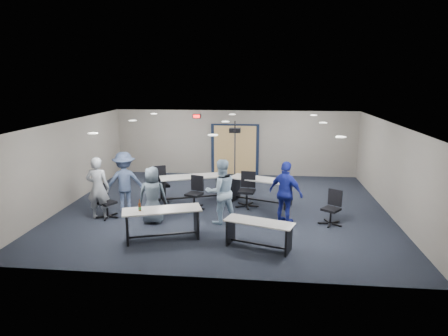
# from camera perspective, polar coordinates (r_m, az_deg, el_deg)

# --- Properties ---
(floor) EXTENTS (10.00, 10.00, 0.00)m
(floor) POSITION_cam_1_polar(r_m,az_deg,el_deg) (12.64, -0.03, -5.72)
(floor) COLOR black
(floor) RESTS_ON ground
(back_wall) EXTENTS (10.00, 0.04, 2.70)m
(back_wall) POSITION_cam_1_polar(r_m,az_deg,el_deg) (16.68, 1.59, 3.61)
(back_wall) COLOR gray
(back_wall) RESTS_ON floor
(front_wall) EXTENTS (10.00, 0.04, 2.70)m
(front_wall) POSITION_cam_1_polar(r_m,az_deg,el_deg) (7.99, -3.44, -6.74)
(front_wall) COLOR gray
(front_wall) RESTS_ON floor
(left_wall) EXTENTS (0.04, 9.00, 2.70)m
(left_wall) POSITION_cam_1_polar(r_m,az_deg,el_deg) (13.72, -21.27, 0.72)
(left_wall) COLOR gray
(left_wall) RESTS_ON floor
(right_wall) EXTENTS (0.04, 9.00, 2.70)m
(right_wall) POSITION_cam_1_polar(r_m,az_deg,el_deg) (12.78, 22.88, -0.27)
(right_wall) COLOR gray
(right_wall) RESTS_ON floor
(ceiling) EXTENTS (10.00, 9.00, 0.04)m
(ceiling) POSITION_cam_1_polar(r_m,az_deg,el_deg) (12.06, -0.03, 6.53)
(ceiling) COLOR white
(ceiling) RESTS_ON back_wall
(double_door) EXTENTS (2.00, 0.07, 2.20)m
(double_door) POSITION_cam_1_polar(r_m,az_deg,el_deg) (16.70, 1.58, 2.57)
(double_door) COLOR black
(double_door) RESTS_ON back_wall
(exit_sign) EXTENTS (0.32, 0.07, 0.18)m
(exit_sign) POSITION_cam_1_polar(r_m,az_deg,el_deg) (16.69, -3.93, 7.39)
(exit_sign) COLOR black
(exit_sign) RESTS_ON back_wall
(ceiling_projector) EXTENTS (0.35, 0.32, 0.37)m
(ceiling_projector) POSITION_cam_1_polar(r_m,az_deg,el_deg) (12.56, 1.58, 5.42)
(ceiling_projector) COLOR black
(ceiling_projector) RESTS_ON ceiling
(ceiling_can_lights) EXTENTS (6.24, 5.74, 0.02)m
(ceiling_can_lights) POSITION_cam_1_polar(r_m,az_deg,el_deg) (12.31, 0.09, 6.52)
(ceiling_can_lights) COLOR silver
(ceiling_can_lights) RESTS_ON ceiling
(table_front_left) EXTENTS (2.06, 1.25, 1.09)m
(table_front_left) POSITION_cam_1_polar(r_m,az_deg,el_deg) (10.25, -8.86, -7.13)
(table_front_left) COLOR #B8B5AD
(table_front_left) RESTS_ON floor
(table_front_right) EXTENTS (1.75, 1.05, 0.67)m
(table_front_right) POSITION_cam_1_polar(r_m,az_deg,el_deg) (9.69, 4.99, -8.79)
(table_front_right) COLOR #B8B5AD
(table_front_right) RESTS_ON floor
(table_back_left) EXTENTS (2.18, 1.37, 0.84)m
(table_back_left) POSITION_cam_1_polar(r_m,az_deg,el_deg) (13.27, -4.63, -2.28)
(table_back_left) COLOR #B8B5AD
(table_back_left) RESTS_ON floor
(table_back_right) EXTENTS (2.17, 1.39, 0.97)m
(table_back_right) POSITION_cam_1_polar(r_m,az_deg,el_deg) (12.95, 5.38, -2.66)
(table_back_right) COLOR #B8B5AD
(table_back_right) RESTS_ON floor
(chair_back_a) EXTENTS (0.97, 0.97, 1.14)m
(chair_back_a) POSITION_cam_1_polar(r_m,az_deg,el_deg) (13.40, -9.00, -2.27)
(chair_back_a) COLOR black
(chair_back_a) RESTS_ON floor
(chair_back_b) EXTENTS (0.82, 0.82, 1.03)m
(chair_back_b) POSITION_cam_1_polar(r_m,az_deg,el_deg) (12.46, -4.30, -3.57)
(chair_back_b) COLOR black
(chair_back_b) RESTS_ON floor
(chair_back_c) EXTENTS (0.78, 0.78, 1.11)m
(chair_back_c) POSITION_cam_1_polar(r_m,az_deg,el_deg) (12.61, 3.28, -3.16)
(chair_back_c) COLOR black
(chair_back_c) RESTS_ON floor
(chair_loose_left) EXTENTS (0.84, 0.84, 0.98)m
(chair_loose_left) POSITION_cam_1_polar(r_m,az_deg,el_deg) (12.15, -16.39, -4.61)
(chair_loose_left) COLOR black
(chair_loose_left) RESTS_ON floor
(chair_loose_right) EXTENTS (0.85, 0.85, 0.97)m
(chair_loose_right) POSITION_cam_1_polar(r_m,az_deg,el_deg) (11.50, 15.05, -5.53)
(chair_loose_right) COLOR black
(chair_loose_right) RESTS_ON floor
(person_gray) EXTENTS (0.68, 0.45, 1.83)m
(person_gray) POSITION_cam_1_polar(r_m,az_deg,el_deg) (12.05, -17.57, -2.73)
(person_gray) COLOR #9CA1AA
(person_gray) RESTS_ON floor
(person_plaid) EXTENTS (0.81, 0.55, 1.61)m
(person_plaid) POSITION_cam_1_polar(r_m,az_deg,el_deg) (11.35, -10.16, -3.83)
(person_plaid) COLOR #4D5C6A
(person_plaid) RESTS_ON floor
(person_lightblue) EXTENTS (1.10, 1.00, 1.83)m
(person_lightblue) POSITION_cam_1_polar(r_m,az_deg,el_deg) (11.14, -0.44, -3.36)
(person_lightblue) COLOR #BADBF6
(person_lightblue) RESTS_ON floor
(person_navy) EXTENTS (1.10, 0.95, 1.78)m
(person_navy) POSITION_cam_1_polar(r_m,az_deg,el_deg) (11.22, 8.81, -3.54)
(person_navy) COLOR navy
(person_navy) RESTS_ON floor
(person_back) EXTENTS (1.33, 1.00, 1.83)m
(person_back) POSITION_cam_1_polar(r_m,az_deg,el_deg) (12.58, -14.01, -1.86)
(person_back) COLOR #43547A
(person_back) RESTS_ON floor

